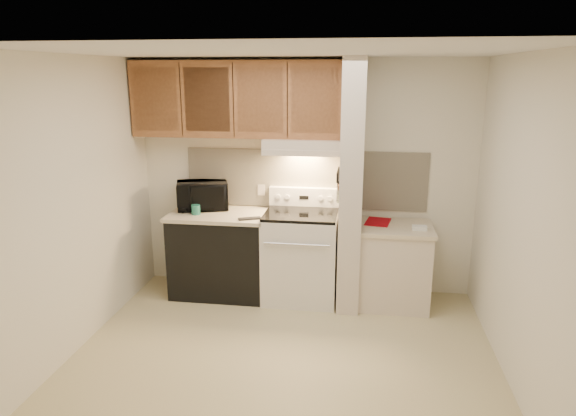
# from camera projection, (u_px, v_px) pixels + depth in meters

# --- Properties ---
(floor) EXTENTS (3.60, 3.60, 0.00)m
(floor) POSITION_uv_depth(u_px,v_px,m) (284.00, 353.00, 4.44)
(floor) COLOR #C9BB8D
(floor) RESTS_ON ground
(ceiling) EXTENTS (3.60, 3.60, 0.00)m
(ceiling) POSITION_uv_depth(u_px,v_px,m) (284.00, 52.00, 3.80)
(ceiling) COLOR white
(ceiling) RESTS_ON wall_back
(wall_back) EXTENTS (3.60, 2.50, 0.02)m
(wall_back) POSITION_uv_depth(u_px,v_px,m) (305.00, 177.00, 5.55)
(wall_back) COLOR silver
(wall_back) RESTS_ON floor
(wall_left) EXTENTS (0.02, 3.00, 2.50)m
(wall_left) POSITION_uv_depth(u_px,v_px,m) (76.00, 206.00, 4.37)
(wall_left) COLOR silver
(wall_left) RESTS_ON floor
(wall_right) EXTENTS (0.02, 3.00, 2.50)m
(wall_right) POSITION_uv_depth(u_px,v_px,m) (520.00, 223.00, 3.86)
(wall_right) COLOR silver
(wall_right) RESTS_ON floor
(backsplash) EXTENTS (2.60, 0.02, 0.63)m
(backsplash) POSITION_uv_depth(u_px,v_px,m) (305.00, 179.00, 5.54)
(backsplash) COLOR beige
(backsplash) RESTS_ON wall_back
(range_body) EXTENTS (0.76, 0.65, 0.92)m
(range_body) POSITION_uv_depth(u_px,v_px,m) (301.00, 257.00, 5.42)
(range_body) COLOR silver
(range_body) RESTS_ON floor
(oven_window) EXTENTS (0.50, 0.01, 0.30)m
(oven_window) POSITION_uv_depth(u_px,v_px,m) (297.00, 264.00, 5.11)
(oven_window) COLOR black
(oven_window) RESTS_ON range_body
(oven_handle) EXTENTS (0.65, 0.02, 0.02)m
(oven_handle) POSITION_uv_depth(u_px,v_px,m) (297.00, 245.00, 5.02)
(oven_handle) COLOR silver
(oven_handle) RESTS_ON range_body
(cooktop) EXTENTS (0.74, 0.64, 0.03)m
(cooktop) POSITION_uv_depth(u_px,v_px,m) (301.00, 214.00, 5.30)
(cooktop) COLOR black
(cooktop) RESTS_ON range_body
(range_backguard) EXTENTS (0.76, 0.08, 0.20)m
(range_backguard) POSITION_uv_depth(u_px,v_px,m) (304.00, 197.00, 5.54)
(range_backguard) COLOR silver
(range_backguard) RESTS_ON range_body
(range_display) EXTENTS (0.10, 0.01, 0.04)m
(range_display) POSITION_uv_depth(u_px,v_px,m) (304.00, 198.00, 5.50)
(range_display) COLOR black
(range_display) RESTS_ON range_backguard
(range_knob_left_outer) EXTENTS (0.05, 0.02, 0.05)m
(range_knob_left_outer) POSITION_uv_depth(u_px,v_px,m) (278.00, 197.00, 5.54)
(range_knob_left_outer) COLOR silver
(range_knob_left_outer) RESTS_ON range_backguard
(range_knob_left_inner) EXTENTS (0.05, 0.02, 0.05)m
(range_knob_left_inner) POSITION_uv_depth(u_px,v_px,m) (287.00, 197.00, 5.53)
(range_knob_left_inner) COLOR silver
(range_knob_left_inner) RESTS_ON range_backguard
(range_knob_right_inner) EXTENTS (0.05, 0.02, 0.05)m
(range_knob_right_inner) POSITION_uv_depth(u_px,v_px,m) (321.00, 198.00, 5.48)
(range_knob_right_inner) COLOR silver
(range_knob_right_inner) RESTS_ON range_backguard
(range_knob_right_outer) EXTENTS (0.05, 0.02, 0.05)m
(range_knob_right_outer) POSITION_uv_depth(u_px,v_px,m) (330.00, 199.00, 5.46)
(range_knob_right_outer) COLOR silver
(range_knob_right_outer) RESTS_ON range_backguard
(dishwasher_front) EXTENTS (1.00, 0.63, 0.87)m
(dishwasher_front) POSITION_uv_depth(u_px,v_px,m) (220.00, 255.00, 5.56)
(dishwasher_front) COLOR black
(dishwasher_front) RESTS_ON floor
(left_countertop) EXTENTS (1.04, 0.67, 0.04)m
(left_countertop) POSITION_uv_depth(u_px,v_px,m) (219.00, 214.00, 5.45)
(left_countertop) COLOR beige
(left_countertop) RESTS_ON dishwasher_front
(spoon_rest) EXTENTS (0.24, 0.16, 0.02)m
(spoon_rest) POSITION_uv_depth(u_px,v_px,m) (250.00, 219.00, 5.19)
(spoon_rest) COLOR black
(spoon_rest) RESTS_ON left_countertop
(teal_jar) EXTENTS (0.12, 0.12, 0.10)m
(teal_jar) POSITION_uv_depth(u_px,v_px,m) (196.00, 210.00, 5.36)
(teal_jar) COLOR #1E6859
(teal_jar) RESTS_ON left_countertop
(outlet) EXTENTS (0.08, 0.01, 0.12)m
(outlet) POSITION_uv_depth(u_px,v_px,m) (261.00, 190.00, 5.63)
(outlet) COLOR beige
(outlet) RESTS_ON backsplash
(microwave) EXTENTS (0.63, 0.52, 0.30)m
(microwave) POSITION_uv_depth(u_px,v_px,m) (202.00, 195.00, 5.57)
(microwave) COLOR black
(microwave) RESTS_ON left_countertop
(partition_pillar) EXTENTS (0.22, 0.70, 2.50)m
(partition_pillar) POSITION_uv_depth(u_px,v_px,m) (352.00, 186.00, 5.14)
(partition_pillar) COLOR beige
(partition_pillar) RESTS_ON floor
(pillar_trim) EXTENTS (0.01, 0.70, 0.04)m
(pillar_trim) POSITION_uv_depth(u_px,v_px,m) (340.00, 181.00, 5.15)
(pillar_trim) COLOR #975E36
(pillar_trim) RESTS_ON partition_pillar
(knife_strip) EXTENTS (0.02, 0.42, 0.04)m
(knife_strip) POSITION_uv_depth(u_px,v_px,m) (339.00, 180.00, 5.10)
(knife_strip) COLOR black
(knife_strip) RESTS_ON partition_pillar
(knife_blade_a) EXTENTS (0.01, 0.03, 0.16)m
(knife_blade_a) POSITION_uv_depth(u_px,v_px,m) (337.00, 193.00, 4.96)
(knife_blade_a) COLOR silver
(knife_blade_a) RESTS_ON knife_strip
(knife_handle_a) EXTENTS (0.02, 0.02, 0.10)m
(knife_handle_a) POSITION_uv_depth(u_px,v_px,m) (337.00, 178.00, 4.92)
(knife_handle_a) COLOR black
(knife_handle_a) RESTS_ON knife_strip
(knife_blade_b) EXTENTS (0.01, 0.04, 0.18)m
(knife_blade_b) POSITION_uv_depth(u_px,v_px,m) (337.00, 192.00, 5.04)
(knife_blade_b) COLOR silver
(knife_blade_b) RESTS_ON knife_strip
(knife_handle_b) EXTENTS (0.02, 0.02, 0.10)m
(knife_handle_b) POSITION_uv_depth(u_px,v_px,m) (338.00, 176.00, 5.01)
(knife_handle_b) COLOR black
(knife_handle_b) RESTS_ON knife_strip
(knife_blade_c) EXTENTS (0.01, 0.04, 0.20)m
(knife_blade_c) POSITION_uv_depth(u_px,v_px,m) (338.00, 191.00, 5.14)
(knife_blade_c) COLOR silver
(knife_blade_c) RESTS_ON knife_strip
(knife_handle_c) EXTENTS (0.02, 0.02, 0.10)m
(knife_handle_c) POSITION_uv_depth(u_px,v_px,m) (338.00, 175.00, 5.07)
(knife_handle_c) COLOR black
(knife_handle_c) RESTS_ON knife_strip
(knife_blade_d) EXTENTS (0.01, 0.04, 0.16)m
(knife_blade_d) POSITION_uv_depth(u_px,v_px,m) (338.00, 188.00, 5.19)
(knife_blade_d) COLOR silver
(knife_blade_d) RESTS_ON knife_strip
(knife_handle_d) EXTENTS (0.02, 0.02, 0.10)m
(knife_handle_d) POSITION_uv_depth(u_px,v_px,m) (339.00, 173.00, 5.15)
(knife_handle_d) COLOR black
(knife_handle_d) RESTS_ON knife_strip
(knife_blade_e) EXTENTS (0.01, 0.04, 0.18)m
(knife_blade_e) POSITION_uv_depth(u_px,v_px,m) (339.00, 187.00, 5.29)
(knife_blade_e) COLOR silver
(knife_blade_e) RESTS_ON knife_strip
(knife_handle_e) EXTENTS (0.02, 0.02, 0.10)m
(knife_handle_e) POSITION_uv_depth(u_px,v_px,m) (339.00, 172.00, 5.24)
(knife_handle_e) COLOR black
(knife_handle_e) RESTS_ON knife_strip
(oven_mitt) EXTENTS (0.03, 0.11, 0.26)m
(oven_mitt) POSITION_uv_depth(u_px,v_px,m) (339.00, 190.00, 5.35)
(oven_mitt) COLOR slate
(oven_mitt) RESTS_ON partition_pillar
(right_cab_base) EXTENTS (0.70, 0.60, 0.81)m
(right_cab_base) POSITION_uv_depth(u_px,v_px,m) (394.00, 267.00, 5.30)
(right_cab_base) COLOR beige
(right_cab_base) RESTS_ON floor
(right_countertop) EXTENTS (0.74, 0.64, 0.04)m
(right_countertop) POSITION_uv_depth(u_px,v_px,m) (396.00, 228.00, 5.19)
(right_countertop) COLOR beige
(right_countertop) RESTS_ON right_cab_base
(red_folder) EXTENTS (0.29, 0.36, 0.01)m
(red_folder) POSITION_uv_depth(u_px,v_px,m) (378.00, 222.00, 5.30)
(red_folder) COLOR #97060F
(red_folder) RESTS_ON right_countertop
(white_box) EXTENTS (0.15, 0.10, 0.04)m
(white_box) POSITION_uv_depth(u_px,v_px,m) (420.00, 228.00, 5.05)
(white_box) COLOR white
(white_box) RESTS_ON right_countertop
(range_hood) EXTENTS (0.78, 0.44, 0.15)m
(range_hood) POSITION_uv_depth(u_px,v_px,m) (303.00, 146.00, 5.24)
(range_hood) COLOR beige
(range_hood) RESTS_ON upper_cabinets
(hood_lip) EXTENTS (0.78, 0.04, 0.06)m
(hood_lip) POSITION_uv_depth(u_px,v_px,m) (300.00, 153.00, 5.06)
(hood_lip) COLOR beige
(hood_lip) RESTS_ON range_hood
(upper_cabinets) EXTENTS (2.18, 0.33, 0.77)m
(upper_cabinets) POSITION_uv_depth(u_px,v_px,m) (237.00, 99.00, 5.27)
(upper_cabinets) COLOR #975E36
(upper_cabinets) RESTS_ON wall_back
(cab_door_a) EXTENTS (0.46, 0.01, 0.63)m
(cab_door_a) POSITION_uv_depth(u_px,v_px,m) (155.00, 99.00, 5.23)
(cab_door_a) COLOR #975E36
(cab_door_a) RESTS_ON upper_cabinets
(cab_gap_a) EXTENTS (0.01, 0.01, 0.73)m
(cab_gap_a) POSITION_uv_depth(u_px,v_px,m) (181.00, 100.00, 5.19)
(cab_gap_a) COLOR black
(cab_gap_a) RESTS_ON upper_cabinets
(cab_door_b) EXTENTS (0.46, 0.01, 0.63)m
(cab_door_b) POSITION_uv_depth(u_px,v_px,m) (207.00, 100.00, 5.15)
(cab_door_b) COLOR #975E36
(cab_door_b) RESTS_ON upper_cabinets
(cab_gap_b) EXTENTS (0.01, 0.01, 0.73)m
(cab_gap_b) POSITION_uv_depth(u_px,v_px,m) (233.00, 100.00, 5.11)
(cab_gap_b) COLOR black
(cab_gap_b) RESTS_ON upper_cabinets
(cab_door_c) EXTENTS (0.46, 0.01, 0.63)m
(cab_door_c) POSITION_uv_depth(u_px,v_px,m) (260.00, 100.00, 5.08)
(cab_door_c) COLOR #975E36
(cab_door_c) RESTS_ON upper_cabinets
(cab_gap_c) EXTENTS (0.01, 0.01, 0.73)m
(cab_gap_c) POSITION_uv_depth(u_px,v_px,m) (287.00, 100.00, 5.04)
(cab_gap_c) COLOR black
(cab_gap_c) RESTS_ON upper_cabinets
(cab_door_d) EXTENTS (0.46, 0.01, 0.63)m
(cab_door_d) POSITION_uv_depth(u_px,v_px,m) (315.00, 101.00, 5.00)
(cab_door_d) COLOR #975E36
(cab_door_d) RESTS_ON upper_cabinets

